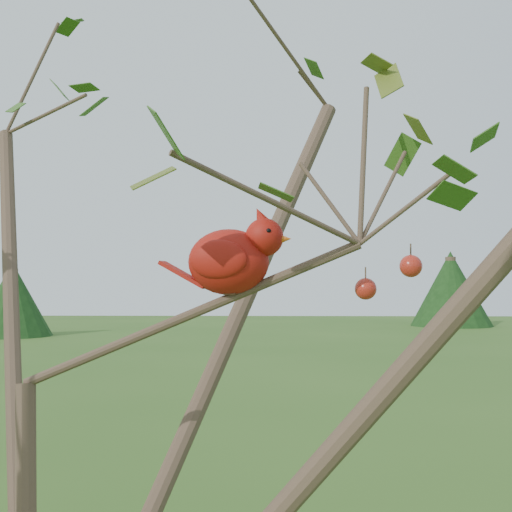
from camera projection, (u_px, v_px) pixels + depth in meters
The scene contains 3 objects.
crabapple_tree at pixel (43, 290), 1.04m from camera, with size 2.35×2.05×2.95m.
cardinal at pixel (233, 258), 1.13m from camera, with size 0.24×0.14×0.17m.
distant_trees at pixel (205, 294), 27.26m from camera, with size 43.07×12.93×3.68m.
Camera 1 is at (0.40, -1.06, 2.13)m, focal length 45.00 mm.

